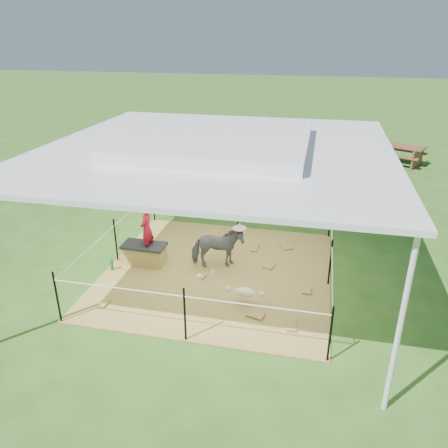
% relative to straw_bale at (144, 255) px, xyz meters
% --- Properties ---
extents(ground, '(90.00, 90.00, 0.00)m').
position_rel_straw_bale_xyz_m(ground, '(1.63, -0.02, -0.22)').
color(ground, '#2D5919').
rests_on(ground, ground).
extents(hay_patch, '(4.60, 4.60, 0.03)m').
position_rel_straw_bale_xyz_m(hay_patch, '(1.63, -0.02, -0.21)').
color(hay_patch, brown).
rests_on(hay_patch, ground).
extents(canopy_tent, '(6.30, 6.30, 2.90)m').
position_rel_straw_bale_xyz_m(canopy_tent, '(1.63, -0.02, 2.47)').
color(canopy_tent, silver).
rests_on(canopy_tent, ground).
extents(rope_fence, '(4.54, 4.54, 1.00)m').
position_rel_straw_bale_xyz_m(rope_fence, '(1.63, -0.02, 0.42)').
color(rope_fence, black).
rests_on(rope_fence, ground).
extents(straw_bale, '(0.88, 0.45, 0.39)m').
position_rel_straw_bale_xyz_m(straw_bale, '(0.00, 0.00, 0.00)').
color(straw_bale, olive).
rests_on(straw_bale, hay_patch).
extents(dark_cloth, '(0.94, 0.50, 0.05)m').
position_rel_straw_bale_xyz_m(dark_cloth, '(0.00, 0.00, 0.22)').
color(dark_cloth, black).
rests_on(dark_cloth, straw_bale).
extents(woman, '(0.26, 0.39, 1.05)m').
position_rel_straw_bale_xyz_m(woman, '(0.10, 0.00, 0.72)').
color(woman, red).
rests_on(woman, straw_bale).
extents(green_bottle, '(0.07, 0.07, 0.24)m').
position_rel_straw_bale_xyz_m(green_bottle, '(-0.55, -0.45, -0.07)').
color(green_bottle, '#186E2C').
rests_on(green_bottle, hay_patch).
extents(pony, '(1.18, 0.81, 0.91)m').
position_rel_straw_bale_xyz_m(pony, '(1.58, 0.15, 0.26)').
color(pony, '#505156').
rests_on(pony, hay_patch).
extents(pink_hat, '(0.28, 0.28, 0.13)m').
position_rel_straw_bale_xyz_m(pink_hat, '(1.58, 0.15, 0.78)').
color(pink_hat, pink).
rests_on(pink_hat, pony).
extents(foal, '(1.04, 0.63, 0.55)m').
position_rel_straw_bale_xyz_m(foal, '(2.38, -1.07, 0.08)').
color(foal, beige).
rests_on(foal, hay_patch).
extents(trash_barrel, '(0.67, 0.67, 0.95)m').
position_rel_straw_bale_xyz_m(trash_barrel, '(4.92, 6.55, 0.25)').
color(trash_barrel, '#182CB7').
rests_on(trash_barrel, ground).
extents(picnic_table_near, '(2.26, 1.89, 0.81)m').
position_rel_straw_bale_xyz_m(picnic_table_near, '(3.77, 7.84, 0.18)').
color(picnic_table_near, brown).
rests_on(picnic_table_near, ground).
extents(picnic_table_far, '(2.07, 1.86, 0.71)m').
position_rel_straw_bale_xyz_m(picnic_table_far, '(6.44, 9.47, 0.13)').
color(picnic_table_far, brown).
rests_on(picnic_table_far, ground).
extents(distant_person, '(0.55, 0.46, 1.01)m').
position_rel_straw_bale_xyz_m(distant_person, '(3.37, 7.67, 0.28)').
color(distant_person, '#326ABC').
rests_on(distant_person, ground).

